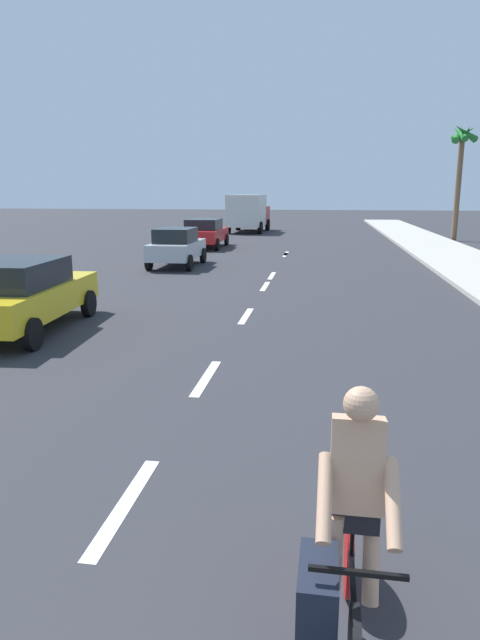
{
  "coord_description": "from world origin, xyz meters",
  "views": [
    {
      "loc": [
        1.83,
        0.38,
        2.97
      ],
      "look_at": [
        0.63,
        8.41,
        1.1
      ],
      "focal_mm": 31.13,
      "sensor_mm": 36.0,
      "label": 1
    }
  ],
  "objects_px": {
    "parked_car_red": "(205,232)",
    "cyclist": "(347,536)",
    "palm_tree_distant": "(461,150)",
    "parked_car_silver": "(177,246)",
    "parked_car_yellow": "(19,293)",
    "delivery_truck": "(248,212)"
  },
  "relations": [
    {
      "from": "parked_car_red",
      "to": "cyclist",
      "type": "bearing_deg",
      "value": -76.65
    },
    {
      "from": "cyclist",
      "to": "parked_car_red",
      "type": "distance_m",
      "value": 27.65
    },
    {
      "from": "cyclist",
      "to": "palm_tree_distant",
      "type": "height_order",
      "value": "palm_tree_distant"
    },
    {
      "from": "parked_car_red",
      "to": "palm_tree_distant",
      "type": "distance_m",
      "value": 16.63
    },
    {
      "from": "parked_car_silver",
      "to": "palm_tree_distant",
      "type": "distance_m",
      "value": 20.74
    },
    {
      "from": "parked_car_silver",
      "to": "parked_car_red",
      "type": "height_order",
      "value": "same"
    },
    {
      "from": "parked_car_red",
      "to": "parked_car_silver",
      "type": "bearing_deg",
      "value": -86.7
    },
    {
      "from": "parked_car_yellow",
      "to": "parked_car_red",
      "type": "height_order",
      "value": "same"
    },
    {
      "from": "parked_car_yellow",
      "to": "parked_car_silver",
      "type": "relative_size",
      "value": 1.18
    },
    {
      "from": "palm_tree_distant",
      "to": "cyclist",
      "type": "bearing_deg",
      "value": -103.23
    },
    {
      "from": "cyclist",
      "to": "palm_tree_distant",
      "type": "bearing_deg",
      "value": -102.54
    },
    {
      "from": "parked_car_yellow",
      "to": "delivery_truck",
      "type": "distance_m",
      "value": 31.67
    },
    {
      "from": "delivery_truck",
      "to": "cyclist",
      "type": "bearing_deg",
      "value": -79.2
    },
    {
      "from": "cyclist",
      "to": "parked_car_yellow",
      "type": "height_order",
      "value": "cyclist"
    },
    {
      "from": "parked_car_yellow",
      "to": "parked_car_silver",
      "type": "height_order",
      "value": "same"
    },
    {
      "from": "parked_car_red",
      "to": "palm_tree_distant",
      "type": "xyz_separation_m",
      "value": [
        14.55,
        6.61,
        4.62
      ]
    },
    {
      "from": "delivery_truck",
      "to": "palm_tree_distant",
      "type": "height_order",
      "value": "palm_tree_distant"
    },
    {
      "from": "parked_car_silver",
      "to": "parked_car_red",
      "type": "relative_size",
      "value": 0.84
    },
    {
      "from": "parked_car_yellow",
      "to": "cyclist",
      "type": "bearing_deg",
      "value": -52.54
    },
    {
      "from": "parked_car_yellow",
      "to": "parked_car_silver",
      "type": "distance_m",
      "value": 11.09
    },
    {
      "from": "delivery_truck",
      "to": "parked_car_silver",
      "type": "bearing_deg",
      "value": -88.27
    },
    {
      "from": "cyclist",
      "to": "parked_car_red",
      "type": "xyz_separation_m",
      "value": [
        -6.68,
        26.83,
        0.01
      ]
    }
  ]
}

